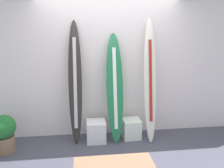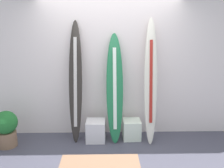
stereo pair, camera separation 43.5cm
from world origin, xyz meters
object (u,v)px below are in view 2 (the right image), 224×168
(surfboard_charcoal, at_px, (76,82))
(display_block_left, at_px, (132,129))
(surfboard_emerald, at_px, (115,88))
(potted_plant, at_px, (6,127))
(display_block_center, at_px, (96,131))
(surfboard_ivory, at_px, (151,82))
(bench, at_px, (100,167))

(surfboard_charcoal, distance_m, display_block_left, 1.34)
(surfboard_emerald, xyz_separation_m, potted_plant, (-1.86, -0.25, -0.61))
(surfboard_emerald, xyz_separation_m, display_block_center, (-0.34, -0.07, -0.77))
(surfboard_emerald, bearing_deg, display_block_center, -168.92)
(display_block_left, relative_size, display_block_center, 0.94)
(surfboard_emerald, xyz_separation_m, surfboard_ivory, (0.63, -0.03, 0.12))
(surfboard_ivory, height_order, bench, surfboard_ivory)
(surfboard_emerald, relative_size, display_block_center, 5.09)
(display_block_center, bearing_deg, surfboard_ivory, 2.03)
(surfboard_charcoal, bearing_deg, surfboard_emerald, -2.26)
(surfboard_emerald, distance_m, display_block_center, 0.85)
(surfboard_ivory, xyz_separation_m, display_block_left, (-0.31, 0.03, -0.90))
(display_block_left, height_order, display_block_center, display_block_center)
(surfboard_charcoal, relative_size, surfboard_emerald, 1.11)
(surfboard_emerald, xyz_separation_m, bench, (-0.23, -1.56, -0.55))
(surfboard_emerald, bearing_deg, bench, -98.27)
(surfboard_ivory, height_order, display_block_center, surfboard_ivory)
(potted_plant, bearing_deg, bench, -38.72)
(display_block_center, relative_size, bench, 0.40)
(display_block_center, xyz_separation_m, potted_plant, (-1.52, -0.18, 0.16))
(surfboard_ivory, bearing_deg, surfboard_emerald, 176.98)
(display_block_left, bearing_deg, bench, -109.11)
(potted_plant, xyz_separation_m, bench, (1.64, -1.31, 0.06))
(bench, bearing_deg, surfboard_emerald, 81.73)
(surfboard_ivory, distance_m, bench, 1.87)
(display_block_center, xyz_separation_m, bench, (0.12, -1.50, 0.22))
(surfboard_emerald, relative_size, potted_plant, 3.01)
(display_block_center, bearing_deg, display_block_left, 5.53)
(surfboard_ivory, height_order, potted_plant, surfboard_ivory)
(surfboard_charcoal, relative_size, display_block_left, 6.01)
(surfboard_emerald, height_order, display_block_center, surfboard_emerald)
(display_block_left, distance_m, potted_plant, 2.20)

